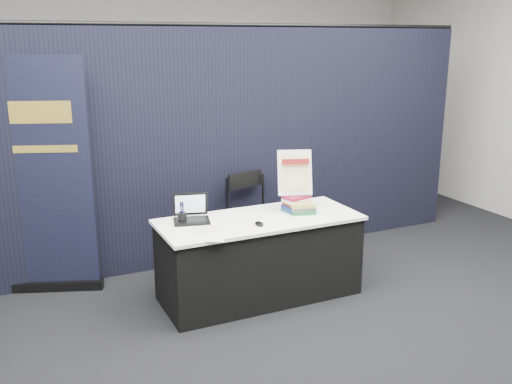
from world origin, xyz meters
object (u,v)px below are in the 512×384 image
object	(u,v)px
display_table	(259,257)
book_stack_short	(302,207)
book_stack_tall	(296,203)
info_sign	(295,173)
laptop	(190,215)
pullup_banner	(44,192)
stacking_chair	(252,216)

from	to	relation	value
display_table	book_stack_short	world-z (taller)	book_stack_short
book_stack_tall	info_sign	distance (m)	0.28
laptop	book_stack_tall	xyz separation A→B (m)	(0.98, -0.12, 0.02)
info_sign	pullup_banner	world-z (taller)	pullup_banner
laptop	info_sign	distance (m)	1.03
book_stack_tall	stacking_chair	world-z (taller)	stacking_chair
display_table	laptop	world-z (taller)	laptop
book_stack_tall	stacking_chair	size ratio (longest dim) A/B	0.25
book_stack_short	pullup_banner	size ratio (longest dim) A/B	0.13
laptop	stacking_chair	world-z (taller)	laptop
info_sign	laptop	bearing A→B (deg)	-166.52
laptop	info_sign	bearing A→B (deg)	9.10
book_stack_tall	stacking_chair	bearing A→B (deg)	103.18
display_table	book_stack_short	xyz separation A→B (m)	(0.42, -0.02, 0.42)
book_stack_short	info_sign	size ratio (longest dim) A/B	0.65
book_stack_short	laptop	bearing A→B (deg)	168.72
laptop	pullup_banner	size ratio (longest dim) A/B	0.16
display_table	info_sign	size ratio (longest dim) A/B	4.22
laptop	info_sign	size ratio (longest dim) A/B	0.82
book_stack_short	info_sign	distance (m)	0.32
book_stack_tall	book_stack_short	bearing A→B (deg)	-72.28
book_stack_tall	pullup_banner	world-z (taller)	pullup_banner
book_stack_short	stacking_chair	xyz separation A→B (m)	(-0.17, 0.72, -0.26)
stacking_chair	book_stack_tall	bearing A→B (deg)	-89.98
laptop	info_sign	xyz separation A→B (m)	(0.98, -0.09, 0.29)
book_stack_short	pullup_banner	xyz separation A→B (m)	(-2.12, 0.97, 0.16)
info_sign	pullup_banner	distance (m)	2.27
book_stack_tall	display_table	bearing A→B (deg)	-171.67
pullup_banner	info_sign	bearing A→B (deg)	-2.07
book_stack_short	pullup_banner	world-z (taller)	pullup_banner
display_table	info_sign	world-z (taller)	info_sign
book_stack_short	pullup_banner	bearing A→B (deg)	155.56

